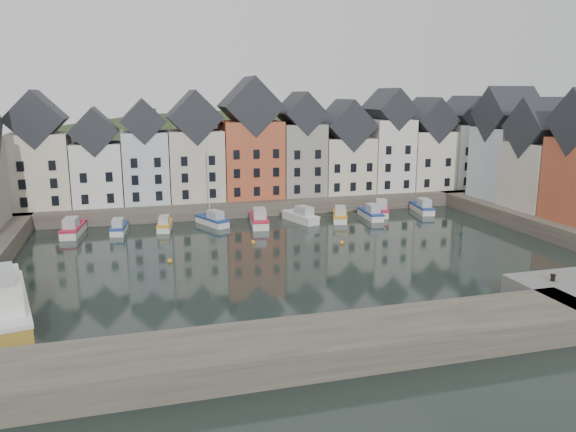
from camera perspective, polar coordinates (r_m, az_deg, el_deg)
name	(u,v)px	position (r m, az deg, el deg)	size (l,w,h in m)	color
ground	(306,260)	(59.82, 1.84, -4.47)	(260.00, 260.00, 0.00)	black
far_quay	(248,200)	(87.86, -4.07, 1.63)	(90.00, 16.00, 2.00)	#453D35
right_quay	(573,223)	(80.84, 27.01, -0.65)	(14.00, 54.00, 2.00)	#453D35
near_wall	(261,353)	(37.16, -2.77, -13.69)	(50.00, 6.00, 2.00)	#453D35
hillside	(224,267)	(117.35, -6.52, -5.21)	(153.60, 70.40, 64.00)	#26361B
far_terrace	(271,150)	(85.51, -1.75, 6.70)	(72.37, 8.16, 17.78)	beige
right_terrace	(545,158)	(82.72, 24.67, 5.41)	(8.30, 24.25, 16.36)	silver
mooring_buoys	(258,248)	(63.73, -3.05, -3.28)	(20.50, 5.50, 0.50)	orange
boat_a	(73,229)	(74.99, -21.01, -1.23)	(2.91, 6.84, 2.54)	silver
boat_b	(119,228)	(74.35, -16.80, -1.14)	(2.35, 5.67, 2.11)	silver
boat_c	(165,225)	(74.57, -12.41, -0.87)	(2.50, 5.60, 2.08)	silver
boat_d	(213,220)	(75.76, -7.66, -0.38)	(4.10, 6.22, 11.43)	silver
boat_e	(259,220)	(75.05, -2.96, -0.36)	(3.14, 7.26, 2.70)	silver
boat_f	(301,217)	(77.07, 1.34, -0.05)	(3.90, 6.83, 2.50)	silver
boat_g	(340,215)	(78.30, 5.31, 0.05)	(3.83, 6.35, 2.33)	silver
boat_h	(371,213)	(80.08, 8.42, 0.25)	(2.29, 6.22, 2.35)	silver
boat_i	(381,210)	(82.78, 9.44, 0.66)	(4.51, 6.87, 2.53)	silver
boat_j	(422,208)	(85.62, 13.49, 0.83)	(2.86, 6.36, 2.35)	silver
large_vessel	(2,307)	(47.80, -27.09, -8.21)	(6.40, 13.79, 6.93)	#B28D2F
mooring_bollard	(553,277)	(51.94, 25.32, -5.66)	(0.48, 0.48, 0.56)	black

